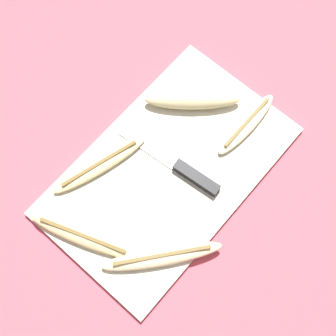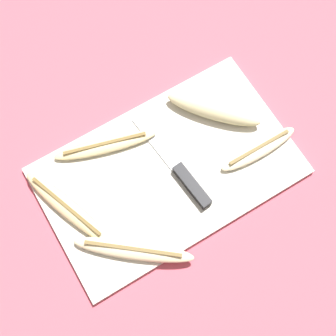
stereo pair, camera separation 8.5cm
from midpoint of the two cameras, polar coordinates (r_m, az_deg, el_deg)
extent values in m
plane|color=#C65160|center=(0.87, -2.76, -0.88)|extent=(4.00, 4.00, 0.00)
cube|color=beige|center=(0.86, -2.78, -0.76)|extent=(0.46, 0.28, 0.01)
cube|color=black|center=(0.84, 0.64, -1.61)|extent=(0.03, 0.09, 0.02)
cube|color=#B7BABF|center=(0.87, -5.23, 2.20)|extent=(0.03, 0.13, 0.00)
ellipsoid|color=beige|center=(0.84, -13.13, -8.57)|extent=(0.10, 0.20, 0.02)
cube|color=brown|center=(0.83, -13.30, -8.43)|extent=(0.06, 0.15, 0.00)
ellipsoid|color=beige|center=(0.88, 6.84, 4.95)|extent=(0.16, 0.04, 0.02)
cube|color=olive|center=(0.88, 6.91, 5.20)|extent=(0.13, 0.01, 0.00)
ellipsoid|color=beige|center=(0.89, 0.30, 8.00)|extent=(0.15, 0.16, 0.03)
ellipsoid|color=beige|center=(0.81, -3.74, -11.14)|extent=(0.18, 0.16, 0.02)
cube|color=olive|center=(0.80, -3.79, -11.03)|extent=(0.13, 0.11, 0.00)
ellipsoid|color=beige|center=(0.86, -11.06, -0.02)|extent=(0.19, 0.08, 0.02)
cube|color=olive|center=(0.86, -11.17, 0.18)|extent=(0.15, 0.05, 0.00)
camera|label=1|loc=(0.04, -92.89, -8.57)|focal=50.00mm
camera|label=2|loc=(0.04, 87.11, 8.57)|focal=50.00mm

